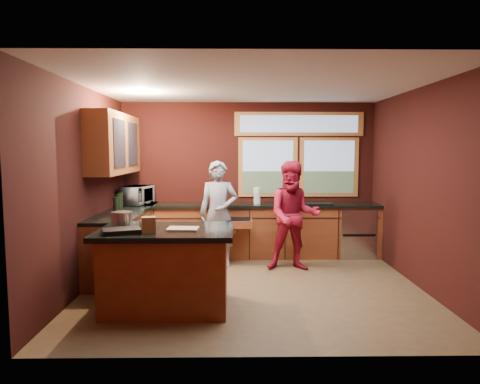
{
  "coord_description": "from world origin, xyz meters",
  "views": [
    {
      "loc": [
        -0.26,
        -5.68,
        1.85
      ],
      "look_at": [
        -0.17,
        0.4,
        1.26
      ],
      "focal_mm": 32.0,
      "sensor_mm": 36.0,
      "label": 1
    }
  ],
  "objects_px": {
    "island": "(167,268)",
    "person_red": "(294,216)",
    "person_grey": "(218,214)",
    "cutting_board": "(183,229)",
    "stock_pot": "(122,219)"
  },
  "relations": [
    {
      "from": "island",
      "to": "stock_pot",
      "type": "bearing_deg",
      "value": 164.74
    },
    {
      "from": "person_grey",
      "to": "person_red",
      "type": "height_order",
      "value": "person_red"
    },
    {
      "from": "island",
      "to": "person_red",
      "type": "height_order",
      "value": "person_red"
    },
    {
      "from": "person_grey",
      "to": "cutting_board",
      "type": "xyz_separation_m",
      "value": [
        -0.34,
        -1.92,
        0.11
      ]
    },
    {
      "from": "island",
      "to": "cutting_board",
      "type": "distance_m",
      "value": 0.52
    },
    {
      "from": "cutting_board",
      "to": "stock_pot",
      "type": "height_order",
      "value": "stock_pot"
    },
    {
      "from": "person_grey",
      "to": "person_red",
      "type": "xyz_separation_m",
      "value": [
        1.17,
        -0.27,
        0.0
      ]
    },
    {
      "from": "island",
      "to": "person_red",
      "type": "xyz_separation_m",
      "value": [
        1.71,
        1.6,
        0.37
      ]
    },
    {
      "from": "island",
      "to": "cutting_board",
      "type": "height_order",
      "value": "cutting_board"
    },
    {
      "from": "island",
      "to": "person_grey",
      "type": "bearing_deg",
      "value": 73.93
    },
    {
      "from": "person_grey",
      "to": "person_red",
      "type": "distance_m",
      "value": 1.2
    },
    {
      "from": "island",
      "to": "person_grey",
      "type": "height_order",
      "value": "person_grey"
    },
    {
      "from": "person_grey",
      "to": "stock_pot",
      "type": "relative_size",
      "value": 7.03
    },
    {
      "from": "cutting_board",
      "to": "person_red",
      "type": "bearing_deg",
      "value": 47.62
    },
    {
      "from": "person_grey",
      "to": "stock_pot",
      "type": "bearing_deg",
      "value": -120.68
    }
  ]
}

